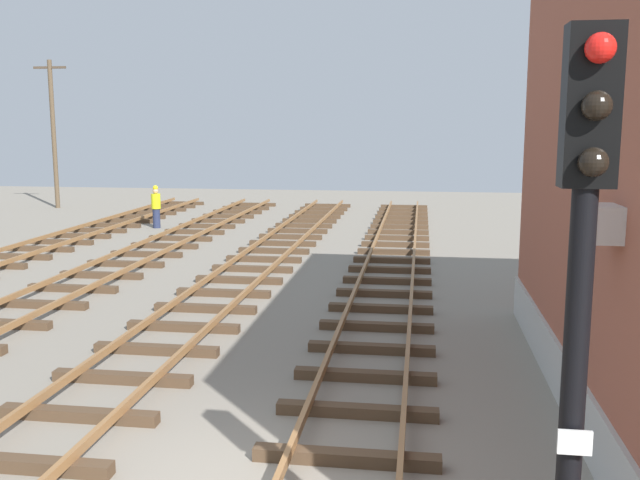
% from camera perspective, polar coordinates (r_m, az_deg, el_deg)
% --- Properties ---
extents(track_centre, '(2.50, 62.31, 0.32)m').
position_cam_1_polar(track_centre, '(10.35, -23.04, -16.10)').
color(track_centre, '#4C3826').
rests_on(track_centre, ground).
extents(signal_mast, '(0.36, 0.40, 5.11)m').
position_cam_1_polar(signal_mast, '(5.32, 20.20, -4.51)').
color(signal_mast, black).
rests_on(signal_mast, ground).
extents(utility_pole_far, '(1.80, 0.24, 7.87)m').
position_cam_1_polar(utility_pole_far, '(40.90, -20.70, 8.20)').
color(utility_pole_far, brown).
rests_on(utility_pole_far, ground).
extents(track_worker_foreground, '(0.40, 0.40, 1.87)m').
position_cam_1_polar(track_worker_foreground, '(31.66, -13.08, 2.62)').
color(track_worker_foreground, '#262D4C').
rests_on(track_worker_foreground, ground).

